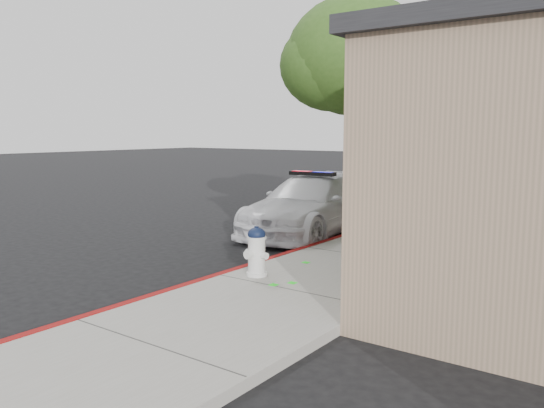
{
  "coord_description": "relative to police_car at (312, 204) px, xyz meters",
  "views": [
    {
      "loc": [
        6.72,
        -7.36,
        2.78
      ],
      "look_at": [
        -0.06,
        1.86,
        1.26
      ],
      "focal_mm": 36.26,
      "sensor_mm": 36.0,
      "label": 1
    }
  ],
  "objects": [
    {
      "name": "ground",
      "position": [
        1.18,
        -5.24,
        -0.79
      ],
      "size": [
        120.0,
        120.0,
        0.0
      ],
      "primitive_type": "plane",
      "color": "black",
      "rests_on": "ground"
    },
    {
      "name": "sidewalk",
      "position": [
        2.78,
        -2.24,
        -0.72
      ],
      "size": [
        3.2,
        60.0,
        0.15
      ],
      "primitive_type": "cube",
      "color": "gray",
      "rests_on": "ground"
    },
    {
      "name": "red_curb",
      "position": [
        1.24,
        -2.24,
        -0.71
      ],
      "size": [
        0.14,
        60.0,
        0.16
      ],
      "primitive_type": "cube",
      "color": "#A11112",
      "rests_on": "ground"
    },
    {
      "name": "police_car",
      "position": [
        0.0,
        0.0,
        0.0
      ],
      "size": [
        2.59,
        5.57,
        1.7
      ],
      "rotation": [
        0.0,
        0.0,
        0.07
      ],
      "color": "white",
      "rests_on": "ground"
    },
    {
      "name": "fire_hydrant",
      "position": [
        1.87,
        -4.88,
        -0.18
      ],
      "size": [
        0.53,
        0.46,
        0.92
      ],
      "rotation": [
        0.0,
        0.0,
        -0.14
      ],
      "color": "white",
      "rests_on": "sidewalk"
    },
    {
      "name": "street_tree_near",
      "position": [
        2.18,
        -1.76,
        3.47
      ],
      "size": [
        3.2,
        3.01,
        5.51
      ],
      "rotation": [
        0.0,
        0.0,
        -0.1
      ],
      "color": "black",
      "rests_on": "sidewalk"
    },
    {
      "name": "street_tree_mid",
      "position": [
        1.9,
        1.11,
        3.6
      ],
      "size": [
        3.11,
        2.95,
        5.62
      ],
      "rotation": [
        0.0,
        0.0,
        -0.04
      ],
      "color": "black",
      "rests_on": "sidewalk"
    },
    {
      "name": "street_tree_far",
      "position": [
        2.11,
        6.56,
        3.33
      ],
      "size": [
        2.93,
        2.8,
        5.28
      ],
      "rotation": [
        0.0,
        0.0,
        0.01
      ],
      "color": "black",
      "rests_on": "sidewalk"
    }
  ]
}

